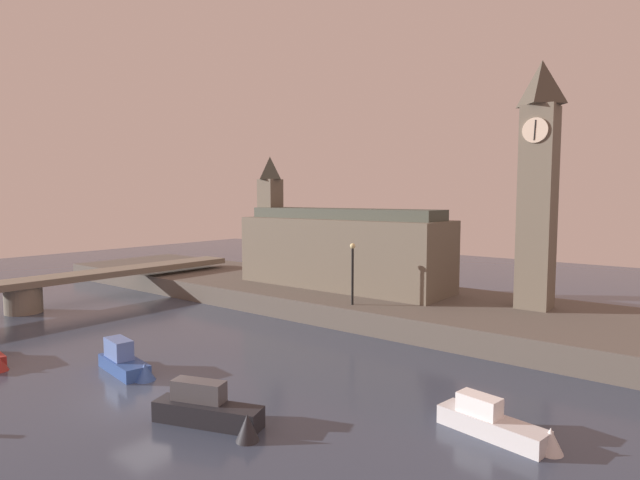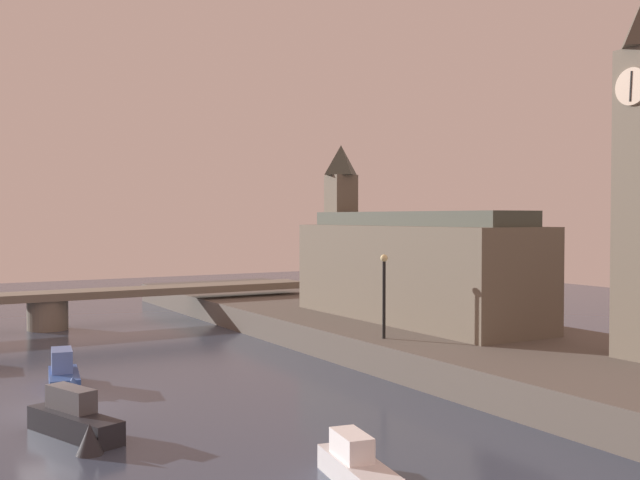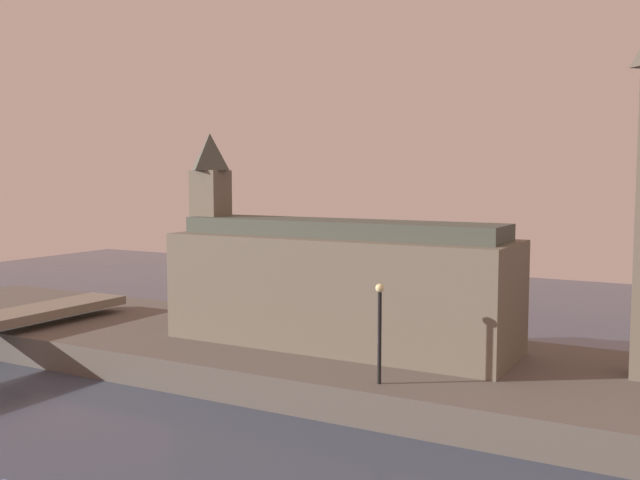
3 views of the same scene
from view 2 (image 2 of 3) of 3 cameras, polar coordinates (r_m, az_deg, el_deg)
The scene contains 8 objects.
ground_plane at distance 31.14m, azimuth -19.56°, elevation -12.03°, with size 120.00×120.00×0.00m, color #384256.
far_embankment at distance 39.74m, azimuth 10.39°, elevation -7.86°, with size 70.00×12.00×1.50m, color #5B544C.
parliament_hall at distance 43.41m, azimuth 6.75°, elevation -1.97°, with size 17.32×5.34×10.60m.
bridge_span at distance 52.22m, azimuth -20.60°, elevation -4.51°, with size 2.86×32.73×2.46m.
streetlamp at distance 36.37m, azimuth 4.88°, elevation -3.53°, with size 0.36×0.36×4.07m.
boat_tour_blue at distance 34.55m, azimuth -18.78°, elevation -9.74°, with size 4.29×1.78×1.69m.
boat_ferry_white at distance 21.09m, azimuth 3.62°, elevation -17.33°, with size 4.59×1.74×1.51m.
boat_barge_dark at distance 26.86m, azimuth -18.03°, elevation -12.99°, with size 4.93×2.43×1.67m.
Camera 2 is at (29.75, -5.49, 7.36)m, focal length 42.14 mm.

